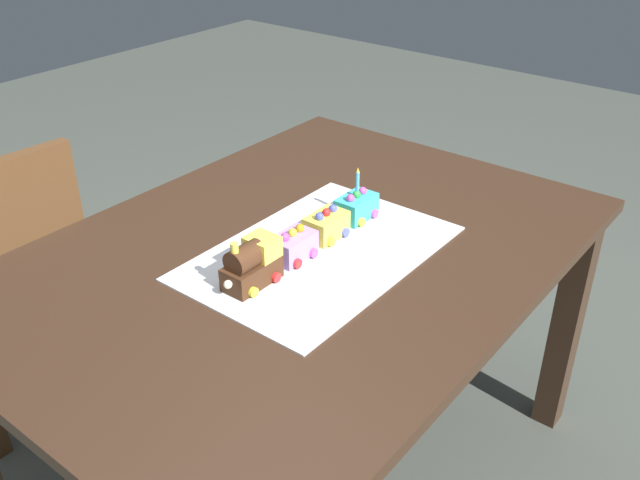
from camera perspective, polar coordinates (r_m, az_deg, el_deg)
ground_plane at (r=2.05m, az=-1.38°, el=-18.74°), size 8.00×8.00×0.00m
dining_table at (r=1.63m, az=-1.65°, el=-3.91°), size 1.40×1.00×0.74m
chair at (r=2.15m, az=-24.33°, el=-2.84°), size 0.43×0.43×0.86m
cake_board at (r=1.55m, az=-0.00°, el=-1.02°), size 0.60×0.40×0.00m
cake_locomotive at (r=1.43m, az=-5.59°, el=-1.93°), size 0.14×0.08×0.12m
cake_car_caboose_lavender at (r=1.52m, az=-2.23°, el=-0.48°), size 0.10×0.08×0.07m
cake_car_tanker_lemon at (r=1.60m, az=0.51°, el=1.21°), size 0.10×0.08×0.07m
cake_car_flatbed_turquoise at (r=1.68m, az=2.98°, el=2.73°), size 0.10×0.08×0.07m
birthday_candle at (r=1.65m, az=3.09°, el=4.96°), size 0.01×0.01×0.06m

